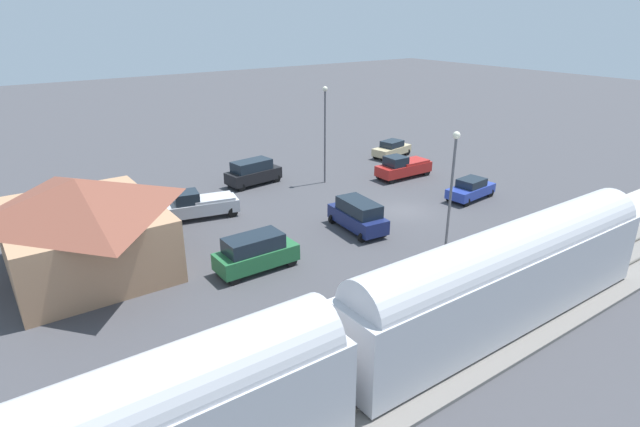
{
  "coord_description": "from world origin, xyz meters",
  "views": [
    {
      "loc": [
        -26.48,
        26.69,
        14.36
      ],
      "look_at": [
        1.22,
        7.04,
        1.0
      ],
      "focal_mm": 28.92,
      "sensor_mm": 36.0,
      "label": 1
    }
  ],
  "objects_px": {
    "pickup_red": "(403,167)",
    "light_pole_near_platform": "(452,181)",
    "pickup_silver": "(199,205)",
    "sedan_blue": "(471,189)",
    "suv_navy": "(358,215)",
    "sedan_tan": "(392,149)",
    "suv_green": "(255,252)",
    "light_pole_lot_center": "(325,124)",
    "pedestrian_on_platform": "(567,215)",
    "station_building": "(82,223)",
    "suv_black": "(253,172)",
    "pedestrian_waiting_far": "(589,205)"
  },
  "relations": [
    {
      "from": "suv_green",
      "to": "light_pole_near_platform",
      "type": "bearing_deg",
      "value": -116.2
    },
    {
      "from": "pedestrian_on_platform",
      "to": "sedan_blue",
      "type": "distance_m",
      "value": 8.26
    },
    {
      "from": "suv_navy",
      "to": "sedan_blue",
      "type": "relative_size",
      "value": 1.08
    },
    {
      "from": "station_building",
      "to": "sedan_tan",
      "type": "height_order",
      "value": "station_building"
    },
    {
      "from": "pickup_silver",
      "to": "sedan_blue",
      "type": "distance_m",
      "value": 21.63
    },
    {
      "from": "pedestrian_on_platform",
      "to": "pickup_red",
      "type": "xyz_separation_m",
      "value": [
        15.73,
        0.46,
        -0.25
      ]
    },
    {
      "from": "suv_navy",
      "to": "pickup_silver",
      "type": "distance_m",
      "value": 11.83
    },
    {
      "from": "pickup_red",
      "to": "light_pole_lot_center",
      "type": "xyz_separation_m",
      "value": [
        3.02,
        6.69,
        4.25
      ]
    },
    {
      "from": "sedan_blue",
      "to": "pickup_red",
      "type": "xyz_separation_m",
      "value": [
        7.49,
        0.42,
        0.15
      ]
    },
    {
      "from": "light_pole_near_platform",
      "to": "pedestrian_on_platform",
      "type": "bearing_deg",
      "value": -102.77
    },
    {
      "from": "station_building",
      "to": "pedestrian_waiting_far",
      "type": "height_order",
      "value": "station_building"
    },
    {
      "from": "suv_black",
      "to": "light_pole_near_platform",
      "type": "distance_m",
      "value": 20.27
    },
    {
      "from": "sedan_tan",
      "to": "pickup_red",
      "type": "height_order",
      "value": "pickup_red"
    },
    {
      "from": "light_pole_near_platform",
      "to": "pedestrian_waiting_far",
      "type": "bearing_deg",
      "value": -99.03
    },
    {
      "from": "suv_black",
      "to": "pickup_red",
      "type": "distance_m",
      "value": 13.71
    },
    {
      "from": "pickup_silver",
      "to": "sedan_tan",
      "type": "bearing_deg",
      "value": -79.15
    },
    {
      "from": "pickup_silver",
      "to": "suv_navy",
      "type": "bearing_deg",
      "value": -136.98
    },
    {
      "from": "suv_green",
      "to": "suv_black",
      "type": "bearing_deg",
      "value": -27.88
    },
    {
      "from": "station_building",
      "to": "light_pole_near_platform",
      "type": "bearing_deg",
      "value": -121.02
    },
    {
      "from": "sedan_blue",
      "to": "sedan_tan",
      "type": "bearing_deg",
      "value": -15.55
    },
    {
      "from": "light_pole_lot_center",
      "to": "pedestrian_waiting_far",
      "type": "bearing_deg",
      "value": -151.15
    },
    {
      "from": "pedestrian_on_platform",
      "to": "sedan_tan",
      "type": "xyz_separation_m",
      "value": [
        21.72,
        -3.71,
        -0.4
      ]
    },
    {
      "from": "pedestrian_waiting_far",
      "to": "light_pole_near_platform",
      "type": "xyz_separation_m",
      "value": [
        2.04,
        12.84,
        3.7
      ]
    },
    {
      "from": "pedestrian_on_platform",
      "to": "pickup_silver",
      "type": "relative_size",
      "value": 0.3
    },
    {
      "from": "sedan_blue",
      "to": "light_pole_near_platform",
      "type": "height_order",
      "value": "light_pole_near_platform"
    },
    {
      "from": "sedan_blue",
      "to": "light_pole_lot_center",
      "type": "xyz_separation_m",
      "value": [
        10.5,
        7.11,
        4.4
      ]
    },
    {
      "from": "light_pole_near_platform",
      "to": "light_pole_lot_center",
      "type": "relative_size",
      "value": 0.94
    },
    {
      "from": "pedestrian_waiting_far",
      "to": "sedan_tan",
      "type": "bearing_deg",
      "value": -1.65
    },
    {
      "from": "suv_green",
      "to": "pedestrian_waiting_far",
      "type": "bearing_deg",
      "value": -107.21
    },
    {
      "from": "station_building",
      "to": "light_pole_lot_center",
      "type": "distance_m",
      "value": 22.02
    },
    {
      "from": "suv_navy",
      "to": "pickup_red",
      "type": "bearing_deg",
      "value": -57.39
    },
    {
      "from": "station_building",
      "to": "sedan_blue",
      "type": "relative_size",
      "value": 2.34
    },
    {
      "from": "suv_navy",
      "to": "sedan_blue",
      "type": "height_order",
      "value": "suv_navy"
    },
    {
      "from": "pickup_silver",
      "to": "light_pole_near_platform",
      "type": "relative_size",
      "value": 0.72
    },
    {
      "from": "pickup_silver",
      "to": "suv_green",
      "type": "height_order",
      "value": "suv_green"
    },
    {
      "from": "pedestrian_on_platform",
      "to": "sedan_tan",
      "type": "bearing_deg",
      "value": -9.69
    },
    {
      "from": "pickup_red",
      "to": "light_pole_near_platform",
      "type": "distance_m",
      "value": 16.88
    },
    {
      "from": "suv_black",
      "to": "sedan_blue",
      "type": "height_order",
      "value": "suv_black"
    },
    {
      "from": "pedestrian_on_platform",
      "to": "pickup_silver",
      "type": "distance_m",
      "value": 26.18
    },
    {
      "from": "station_building",
      "to": "pedestrian_waiting_far",
      "type": "distance_m",
      "value": 34.18
    },
    {
      "from": "sedan_blue",
      "to": "light_pole_near_platform",
      "type": "xyz_separation_m",
      "value": [
        -6.04,
        9.72,
        4.1
      ]
    },
    {
      "from": "light_pole_lot_center",
      "to": "station_building",
      "type": "bearing_deg",
      "value": 104.11
    },
    {
      "from": "sedan_blue",
      "to": "pedestrian_waiting_far",
      "type": "bearing_deg",
      "value": -158.84
    },
    {
      "from": "sedan_tan",
      "to": "pickup_red",
      "type": "relative_size",
      "value": 0.88
    },
    {
      "from": "pedestrian_on_platform",
      "to": "suv_green",
      "type": "height_order",
      "value": "suv_green"
    },
    {
      "from": "pedestrian_on_platform",
      "to": "pickup_silver",
      "type": "bearing_deg",
      "value": 48.85
    },
    {
      "from": "station_building",
      "to": "pedestrian_on_platform",
      "type": "xyz_separation_m",
      "value": [
        -13.41,
        -28.38,
        -1.63
      ]
    },
    {
      "from": "pedestrian_on_platform",
      "to": "pickup_red",
      "type": "height_order",
      "value": "pickup_red"
    },
    {
      "from": "pickup_red",
      "to": "light_pole_lot_center",
      "type": "bearing_deg",
      "value": 65.73
    },
    {
      "from": "sedan_blue",
      "to": "suv_green",
      "type": "distance_m",
      "value": 20.34
    }
  ]
}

